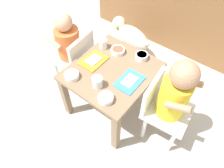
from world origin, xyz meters
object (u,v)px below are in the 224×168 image
at_px(cereal_bowl_right_side, 142,56).
at_px(veggie_bowl_near, 118,50).
at_px(dining_table, 112,77).
at_px(cereal_bowl_left_side, 106,98).
at_px(dog, 131,36).
at_px(water_cup_left, 103,44).
at_px(seated_child_left, 69,44).
at_px(water_cup_right, 97,82).
at_px(food_tray_left, 94,60).
at_px(seated_child_right, 173,95).
at_px(food_tray_right, 130,81).
at_px(veggie_bowl_far, 72,75).

bearing_deg(cereal_bowl_right_side, veggie_bowl_near, -162.90).
xyz_separation_m(dining_table, cereal_bowl_left_side, (0.12, -0.22, 0.09)).
bearing_deg(dog, water_cup_left, -81.27).
xyz_separation_m(seated_child_left, water_cup_right, (0.44, -0.18, 0.04)).
bearing_deg(dining_table, seated_child_left, 177.80).
height_order(seated_child_left, food_tray_left, seated_child_left).
bearing_deg(seated_child_right, cereal_bowl_right_side, 151.28).
distance_m(food_tray_right, water_cup_left, 0.38).
distance_m(water_cup_left, cereal_bowl_right_side, 0.29).
relative_size(seated_child_left, food_tray_left, 3.60).
xyz_separation_m(water_cup_left, veggie_bowl_far, (0.03, -0.35, -0.01)).
height_order(veggie_bowl_near, veggie_bowl_far, veggie_bowl_far).
relative_size(seated_child_right, dog, 1.51).
height_order(seated_child_right, cereal_bowl_left_side, seated_child_right).
bearing_deg(cereal_bowl_left_side, water_cup_right, 153.37).
distance_m(seated_child_right, cereal_bowl_left_side, 0.39).
height_order(dog, cereal_bowl_right_side, cereal_bowl_right_side).
relative_size(dining_table, seated_child_right, 0.79).
bearing_deg(food_tray_left, seated_child_right, 4.45).
bearing_deg(veggie_bowl_near, food_tray_left, -113.58).
height_order(seated_child_left, cereal_bowl_left_side, seated_child_left).
height_order(water_cup_right, cereal_bowl_left_side, water_cup_right).
distance_m(water_cup_right, cereal_bowl_left_side, 0.12).
relative_size(water_cup_left, veggie_bowl_near, 0.70).
bearing_deg(dog, cereal_bowl_left_side, -65.28).
bearing_deg(food_tray_right, dog, 123.11).
bearing_deg(seated_child_right, seated_child_left, -178.88).
distance_m(seated_child_left, seated_child_right, 0.85).
distance_m(food_tray_left, water_cup_left, 0.16).
relative_size(veggie_bowl_near, cereal_bowl_left_side, 1.09).
relative_size(dining_table, veggie_bowl_far, 6.13).
bearing_deg(water_cup_right, seated_child_left, 157.71).
xyz_separation_m(seated_child_left, food_tray_left, (0.27, -0.03, 0.01)).
bearing_deg(veggie_bowl_far, dog, 97.12).
xyz_separation_m(water_cup_left, cereal_bowl_left_side, (0.32, -0.36, -0.01)).
height_order(dining_table, water_cup_left, water_cup_left).
xyz_separation_m(dog, veggie_bowl_far, (0.11, -0.84, 0.24)).
bearing_deg(water_cup_right, cereal_bowl_right_side, 78.24).
distance_m(dining_table, water_cup_right, 0.19).
relative_size(food_tray_right, water_cup_left, 2.66).
relative_size(food_tray_left, veggie_bowl_near, 1.85).
bearing_deg(cereal_bowl_left_side, veggie_bowl_far, 178.87).
distance_m(dog, veggie_bowl_far, 0.88).
xyz_separation_m(dining_table, cereal_bowl_right_side, (0.09, 0.22, 0.10)).
height_order(water_cup_left, veggie_bowl_far, water_cup_left).
bearing_deg(veggie_bowl_near, veggie_bowl_far, -102.98).
bearing_deg(water_cup_right, water_cup_left, 124.33).
relative_size(dining_table, cereal_bowl_right_side, 6.47).
bearing_deg(veggie_bowl_far, seated_child_left, 138.78).
relative_size(water_cup_right, veggie_bowl_far, 0.77).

